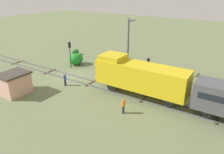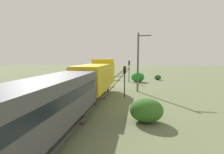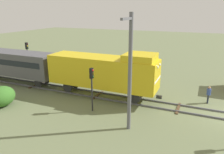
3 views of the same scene
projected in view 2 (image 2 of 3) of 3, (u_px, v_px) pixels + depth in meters
The scene contains 13 objects.
ground_plane at pixel (111, 83), 33.44m from camera, with size 147.05×147.05×0.00m, color #66704C.
railway_track at pixel (111, 83), 33.43m from camera, with size 2.40×98.03×0.16m.
locomotive at pixel (97, 75), 21.85m from camera, with size 2.90×11.60×4.60m.
passenger_car_leading at pixel (35, 108), 8.78m from camera, with size 2.84×14.00×3.66m.
traffic_signal_near at pixel (129, 67), 35.06m from camera, with size 0.32×0.34×4.33m.
traffic_signal_mid at pixel (125, 76), 21.78m from camera, with size 0.32×0.34×3.92m.
worker_near_track at pixel (97, 79), 32.05m from camera, with size 0.38×0.38×1.70m.
worker_by_signal at pixel (65, 89), 22.37m from camera, with size 0.38×0.38×1.70m.
catenary_mast at pixel (138, 61), 25.18m from camera, with size 1.94×0.28×8.46m.
relay_hut at pixel (77, 75), 36.23m from camera, with size 3.50×2.90×2.74m.
bush_near at pixel (138, 77), 35.41m from camera, with size 2.67×2.18×1.94m, color #1F8226.
bush_mid at pixel (146, 110), 13.58m from camera, with size 2.59×2.12×1.89m, color #376D26.
bush_far at pixel (158, 77), 38.81m from camera, with size 1.49×1.22×1.08m, color #205C26.
Camera 2 is at (-5.16, 32.67, 5.07)m, focal length 28.00 mm.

